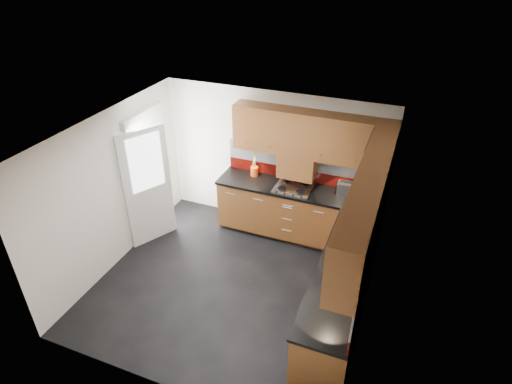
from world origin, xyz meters
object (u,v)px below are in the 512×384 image
at_px(gas_hob, 293,188).
at_px(food_processor, 358,212).
at_px(utensil_pot, 254,170).
at_px(toaster, 346,188).

height_order(gas_hob, food_processor, food_processor).
xyz_separation_m(utensil_pot, toaster, (1.56, -0.02, -0.00)).
bearing_deg(food_processor, utensil_pot, 159.91).
height_order(toaster, food_processor, food_processor).
bearing_deg(utensil_pot, gas_hob, -13.47).
bearing_deg(utensil_pot, toaster, -0.80).
distance_m(toaster, food_processor, 0.73).
bearing_deg(toaster, gas_hob, -169.15).
distance_m(utensil_pot, food_processor, 1.98).
relative_size(utensil_pot, food_processor, 1.61).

